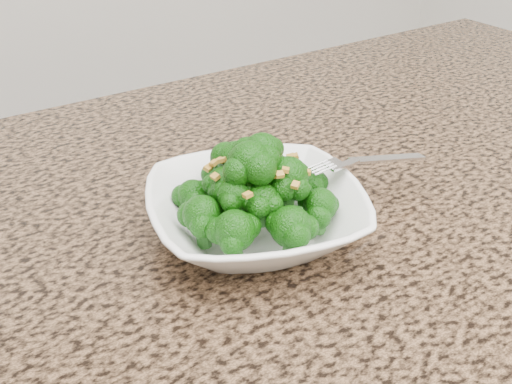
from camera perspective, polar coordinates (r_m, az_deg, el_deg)
granite_counter at (r=0.58m, az=4.43°, el=-9.15°), size 1.64×1.04×0.03m
bowl at (r=0.61m, az=-0.00°, el=-2.01°), size 0.26×0.26×0.05m
broccoli_pile at (r=0.58m, az=-0.00°, el=2.90°), size 0.18×0.18×0.07m
garlic_topping at (r=0.57m, az=-0.00°, el=6.19°), size 0.11×0.11×0.01m
fork at (r=0.65m, az=8.52°, el=2.64°), size 0.17×0.03×0.01m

